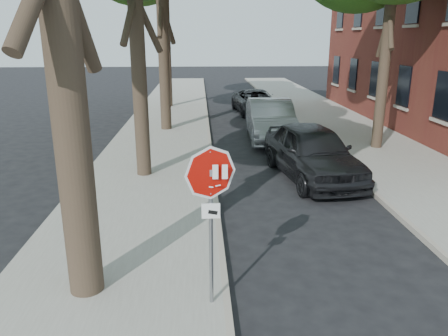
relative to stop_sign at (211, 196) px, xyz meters
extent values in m
plane|color=black|center=(0.70, 0.03, -1.95)|extent=(120.00, 120.00, 0.00)
cube|color=gray|center=(-1.80, 12.03, -1.89)|extent=(4.00, 55.00, 0.12)
cube|color=gray|center=(6.70, 12.03, -1.89)|extent=(4.00, 55.00, 0.12)
cube|color=#9E9384|center=(0.25, 12.03, -1.88)|extent=(0.12, 55.00, 0.13)
cube|color=#9E9384|center=(4.65, 12.03, -1.88)|extent=(0.12, 55.00, 0.13)
cylinder|color=gray|center=(0.00, 0.03, -0.53)|extent=(0.06, 0.06, 2.60)
cube|color=#99999E|center=(0.00, 0.00, 0.37)|extent=(0.05, 0.06, 0.10)
cylinder|color=#99999E|center=(0.00, -0.01, 0.37)|extent=(0.76, 0.32, 0.82)
cylinder|color=white|center=(0.00, -0.02, 0.37)|extent=(0.76, 0.32, 0.82)
cylinder|color=#B40E06|center=(0.00, -0.03, 0.37)|extent=(0.68, 0.29, 0.74)
cube|color=white|center=(-0.21, -0.04, 0.39)|extent=(0.08, 0.00, 0.22)
cube|color=white|center=(-0.07, -0.04, 0.39)|extent=(0.08, 0.00, 0.22)
cube|color=white|center=(0.07, -0.04, 0.39)|extent=(0.08, 0.00, 0.22)
cube|color=white|center=(0.21, -0.04, 0.39)|extent=(0.08, 0.00, 0.22)
cube|color=silver|center=(-0.11, -0.04, 0.18)|extent=(0.08, 0.00, 0.03)
cube|color=silver|center=(0.00, -0.04, 0.16)|extent=(0.08, 0.00, 0.03)
cube|color=silver|center=(0.11, -0.04, 0.18)|extent=(0.08, 0.00, 0.03)
cube|color=white|center=(0.00, -0.01, -0.23)|extent=(0.28, 0.02, 0.24)
cube|color=black|center=(0.03, -0.03, -0.25)|extent=(0.15, 0.00, 0.08)
cylinder|color=black|center=(-1.90, 7.03, 2.92)|extent=(0.44, 0.44, 9.50)
cylinder|color=black|center=(-1.70, 14.03, 3.17)|extent=(0.48, 0.48, 10.00)
cylinder|color=black|center=(-2.00, 21.03, 2.67)|extent=(0.40, 0.40, 9.00)
cylinder|color=black|center=(6.70, 10.03, 2.67)|extent=(0.40, 0.40, 9.00)
imported|color=black|center=(3.30, 6.71, -1.11)|extent=(2.62, 5.14, 1.68)
imported|color=gray|center=(2.85, 12.03, -1.11)|extent=(1.98, 5.18, 1.69)
imported|color=black|center=(3.09, 18.70, -1.29)|extent=(2.61, 4.94, 1.32)
camera|label=1|loc=(-0.15, -6.11, 2.29)|focal=35.00mm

